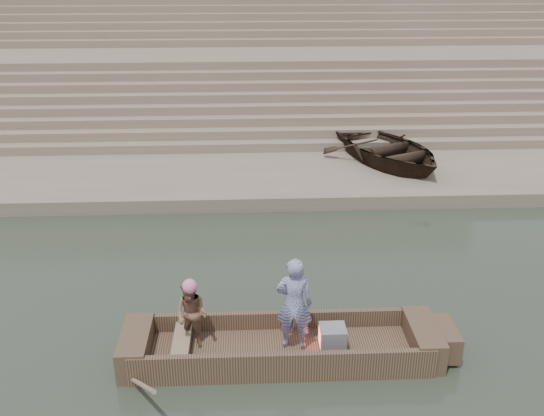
{
  "coord_description": "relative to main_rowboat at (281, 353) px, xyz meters",
  "views": [
    {
      "loc": [
        2.02,
        -9.15,
        6.79
      ],
      "look_at": [
        2.57,
        3.11,
        1.4
      ],
      "focal_mm": 39.63,
      "sensor_mm": 36.0,
      "label": 1
    }
  ],
  "objects": [
    {
      "name": "mid_landing",
      "position": [
        -2.57,
        15.89,
        1.29
      ],
      "size": [
        32.0,
        3.0,
        2.8
      ],
      "primitive_type": "cube",
      "color": "#83705D",
      "rests_on": "ground"
    },
    {
      "name": "lower_landing",
      "position": [
        -2.57,
        8.39,
        0.09
      ],
      "size": [
        32.0,
        4.0,
        0.4
      ],
      "primitive_type": "cube",
      "color": "#83705D",
      "rests_on": "ground"
    },
    {
      "name": "beached_rowboat",
      "position": [
        3.96,
        9.16,
        0.74
      ],
      "size": [
        4.67,
        5.29,
        0.91
      ],
      "primitive_type": "imported",
      "rotation": [
        0.0,
        0.0,
        0.43
      ],
      "color": "#2D2116",
      "rests_on": "lower_landing"
    },
    {
      "name": "standing_man",
      "position": [
        0.23,
        0.05,
        0.99
      ],
      "size": [
        0.7,
        0.51,
        1.76
      ],
      "primitive_type": "imported",
      "rotation": [
        0.0,
        0.0,
        3.0
      ],
      "color": "navy",
      "rests_on": "main_rowboat"
    },
    {
      "name": "ground",
      "position": [
        -2.57,
        0.39,
        -0.11
      ],
      "size": [
        120.0,
        120.0,
        0.0
      ],
      "primitive_type": "plane",
      "color": "#283125",
      "rests_on": "ground"
    },
    {
      "name": "ghat_steps",
      "position": [
        -2.57,
        17.58,
        1.69
      ],
      "size": [
        32.0,
        11.0,
        5.2
      ],
      "color": "#83705D",
      "rests_on": "ground"
    },
    {
      "name": "rowboat_trim",
      "position": [
        0.21,
        -0.01,
        0.2
      ],
      "size": [
        6.04,
        2.63,
        1.94
      ],
      "color": "brown",
      "rests_on": "ground"
    },
    {
      "name": "television",
      "position": [
        0.91,
        -0.0,
        0.31
      ],
      "size": [
        0.46,
        0.42,
        0.4
      ],
      "color": "slate",
      "rests_on": "main_rowboat"
    },
    {
      "name": "main_rowboat",
      "position": [
        0.0,
        0.0,
        0.0
      ],
      "size": [
        5.0,
        1.3,
        0.22
      ],
      "primitive_type": "cube",
      "color": "brown",
      "rests_on": "ground"
    },
    {
      "name": "rowing_man",
      "position": [
        -1.56,
        0.16,
        0.75
      ],
      "size": [
        0.76,
        0.69,
        1.27
      ],
      "primitive_type": "imported",
      "rotation": [
        0.0,
        0.0,
        -0.42
      ],
      "color": "#226843",
      "rests_on": "main_rowboat"
    },
    {
      "name": "upper_landing",
      "position": [
        -2.57,
        22.89,
        2.49
      ],
      "size": [
        32.0,
        3.0,
        5.2
      ],
      "primitive_type": "cube",
      "color": "#83705D",
      "rests_on": "ground"
    }
  ]
}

